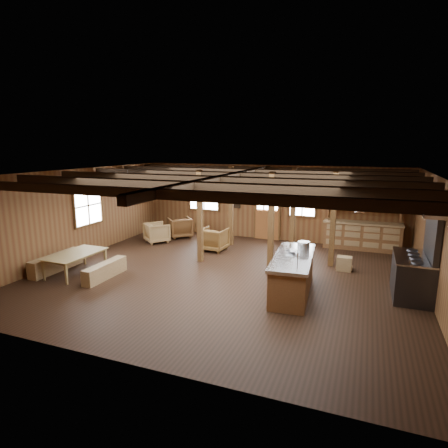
# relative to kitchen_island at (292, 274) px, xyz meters

# --- Properties ---
(room) EXTENTS (10.04, 9.04, 2.84)m
(room) POSITION_rel_kitchen_island_xyz_m (-1.94, 0.55, 0.92)
(room) COLOR black
(room) RESTS_ON ground
(ceiling_joists) EXTENTS (9.80, 8.82, 0.18)m
(ceiling_joists) POSITION_rel_kitchen_island_xyz_m (-1.94, 0.73, 2.20)
(ceiling_joists) COLOR black
(ceiling_joists) RESTS_ON ceiling
(timber_posts) EXTENTS (3.95, 2.35, 2.80)m
(timber_posts) POSITION_rel_kitchen_island_xyz_m (-1.42, 2.63, 0.92)
(timber_posts) COLOR #432713
(timber_posts) RESTS_ON floor
(back_door) EXTENTS (1.02, 0.08, 2.15)m
(back_door) POSITION_rel_kitchen_island_xyz_m (-1.94, 5.00, 0.40)
(back_door) COLOR brown
(back_door) RESTS_ON floor
(window_back_left) EXTENTS (1.32, 0.06, 1.32)m
(window_back_left) POSITION_rel_kitchen_island_xyz_m (-4.54, 5.01, 1.12)
(window_back_left) COLOR white
(window_back_left) RESTS_ON wall_back
(window_back_right) EXTENTS (1.02, 0.06, 1.32)m
(window_back_right) POSITION_rel_kitchen_island_xyz_m (-0.64, 5.01, 1.12)
(window_back_right) COLOR white
(window_back_right) RESTS_ON wall_back
(window_left) EXTENTS (0.14, 1.24, 1.32)m
(window_left) POSITION_rel_kitchen_island_xyz_m (-6.90, 1.05, 1.12)
(window_left) COLOR white
(window_left) RESTS_ON wall_back
(notice_boards) EXTENTS (1.08, 0.03, 0.90)m
(notice_boards) POSITION_rel_kitchen_island_xyz_m (-3.43, 5.00, 1.16)
(notice_boards) COLOR silver
(notice_boards) RESTS_ON wall_back
(back_counter) EXTENTS (2.55, 0.60, 2.45)m
(back_counter) POSITION_rel_kitchen_island_xyz_m (1.46, 4.75, 0.12)
(back_counter) COLOR brown
(back_counter) RESTS_ON floor
(pendant_lamps) EXTENTS (1.86, 2.36, 0.66)m
(pendant_lamps) POSITION_rel_kitchen_island_xyz_m (-4.19, 1.55, 1.77)
(pendant_lamps) COLOR #313133
(pendant_lamps) RESTS_ON ceiling
(pot_rack) EXTENTS (0.38, 3.00, 0.44)m
(pot_rack) POSITION_rel_kitchen_island_xyz_m (1.48, 0.93, 1.81)
(pot_rack) COLOR #313133
(pot_rack) RESTS_ON ceiling
(kitchen_island) EXTENTS (1.06, 2.56, 1.20)m
(kitchen_island) POSITION_rel_kitchen_island_xyz_m (0.00, 0.00, 0.00)
(kitchen_island) COLOR brown
(kitchen_island) RESTS_ON floor
(step_stool) EXTENTS (0.46, 0.33, 0.41)m
(step_stool) POSITION_rel_kitchen_island_xyz_m (1.06, 2.21, -0.27)
(step_stool) COLOR brown
(step_stool) RESTS_ON floor
(commercial_range) EXTENTS (0.86, 1.67, 2.07)m
(commercial_range) POSITION_rel_kitchen_island_xyz_m (2.71, 0.83, 0.18)
(commercial_range) COLOR #313133
(commercial_range) RESTS_ON floor
(dining_table) EXTENTS (0.96, 1.69, 0.59)m
(dining_table) POSITION_rel_kitchen_island_xyz_m (-5.84, -0.75, -0.18)
(dining_table) COLOR #9C7F46
(dining_table) RESTS_ON floor
(bench_wall) EXTENTS (0.32, 1.73, 0.48)m
(bench_wall) POSITION_rel_kitchen_island_xyz_m (-6.59, -0.75, -0.24)
(bench_wall) COLOR brown
(bench_wall) RESTS_ON floor
(bench_aisle) EXTENTS (0.29, 1.53, 0.42)m
(bench_aisle) POSITION_rel_kitchen_island_xyz_m (-4.89, -0.75, -0.27)
(bench_aisle) COLOR brown
(bench_aisle) RESTS_ON floor
(armchair_a) EXTENTS (1.18, 1.18, 0.77)m
(armchair_a) POSITION_rel_kitchen_island_xyz_m (-5.17, 4.09, -0.09)
(armchair_a) COLOR brown
(armchair_a) RESTS_ON floor
(armchair_b) EXTENTS (0.87, 0.89, 0.77)m
(armchair_b) POSITION_rel_kitchen_island_xyz_m (-3.21, 2.83, -0.09)
(armchair_b) COLOR brown
(armchair_b) RESTS_ON floor
(armchair_c) EXTENTS (1.11, 1.11, 0.73)m
(armchair_c) POSITION_rel_kitchen_island_xyz_m (-5.59, 3.08, -0.11)
(armchair_c) COLOR olive
(armchair_c) RESTS_ON floor
(counter_pot) EXTENTS (0.31, 0.31, 0.18)m
(counter_pot) POSITION_rel_kitchen_island_xyz_m (0.12, 0.72, 0.55)
(counter_pot) COLOR silver
(counter_pot) RESTS_ON kitchen_island
(bowl) EXTENTS (0.35, 0.35, 0.07)m
(bowl) POSITION_rel_kitchen_island_xyz_m (-0.09, 0.24, 0.50)
(bowl) COLOR silver
(bowl) RESTS_ON kitchen_island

